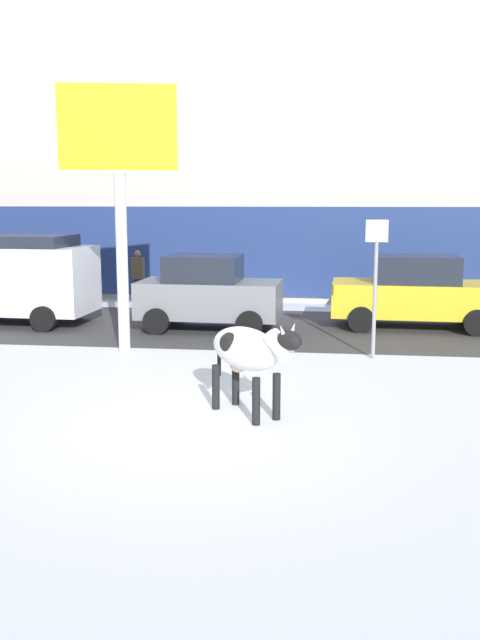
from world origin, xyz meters
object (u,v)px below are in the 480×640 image
Objects in this scene: car_grey_hatchback at (208,293)px; car_yellow_sedan at (416,292)px; billboard at (119,145)px; pedestrian_near_billboard at (86,278)px; cow_holstein at (247,351)px; street_sign at (375,277)px; pedestrian_by_cars at (138,279)px; pedestrian_far_left at (444,283)px; car_white_van at (5,276)px.

car_grey_hatchback is 5.25m from car_yellow_sedan.
billboard is 7.58m from pedestrian_near_billboard.
street_sign reaches higher than cow_holstein.
street_sign is (6.59, -5.95, 0.79)m from pedestrian_by_cars.
cow_holstein is 11.02m from pedestrian_by_cars.
car_yellow_sedan is 2.47× the size of pedestrian_by_cars.
street_sign is (8.20, -5.95, 0.79)m from pedestrian_near_billboard.
cow_holstein is at bearing -117.21° from street_sign.
pedestrian_by_cars is 8.91m from pedestrian_far_left.
car_grey_hatchback is 0.84× the size of car_yellow_sedan.
pedestrian_far_left is (7.54, 6.06, -3.43)m from billboard.
pedestrian_far_left is (8.91, 0.00, 0.00)m from pedestrian_by_cars.
car_grey_hatchback reaches higher than car_yellow_sedan.
car_white_van is at bearing 162.48° from street_sign.
car_grey_hatchback reaches higher than pedestrian_by_cars.
pedestrian_near_billboard is (-6.08, 10.08, -0.12)m from cow_holstein.
car_white_van is 1.66× the size of street_sign.
car_yellow_sedan is at bearing 66.40° from cow_holstein.
car_white_van is (-7.19, 7.06, 0.24)m from cow_holstein.
billboard is 1.19× the size of car_white_van.
car_grey_hatchback reaches higher than cow_holstein.
pedestrian_near_billboard is 0.61× the size of street_sign.
car_white_van reaches higher than cow_holstein.
car_yellow_sedan is at bearing -13.70° from pedestrian_near_billboard.
car_grey_hatchback is 2.06× the size of pedestrian_by_cars.
pedestrian_near_billboard reaches higher than cow_holstein.
car_grey_hatchback is (-1.78, 6.88, -0.07)m from cow_holstein.
cow_holstein is at bearing -58.91° from pedestrian_near_billboard.
pedestrian_by_cars is (1.61, 0.00, 0.00)m from pedestrian_near_billboard.
cow_holstein is 4.68m from street_sign.
car_white_van reaches higher than pedestrian_by_cars.
car_white_van is 2.70× the size of pedestrian_far_left.
street_sign is at bearing -35.25° from car_grey_hatchback.
pedestrian_by_cars is 1.00× the size of pedestrian_far_left.
billboard is at bearing -77.31° from pedestrian_by_cars.
street_sign reaches higher than pedestrian_far_left.
car_grey_hatchback is 4.83m from street_sign.
cow_holstein is 11.77m from pedestrian_near_billboard.
car_grey_hatchback is at bearing 144.75° from street_sign.
cow_holstein is 0.30× the size of billboard.
pedestrian_far_left is at bearing 68.72° from street_sign.
pedestrian_near_billboard and pedestrian_by_cars have the same top height.
car_grey_hatchback is 5.35m from pedestrian_near_billboard.
street_sign is at bearing -111.28° from pedestrian_far_left.
pedestrian_by_cars is at bearing 137.89° from street_sign.
cow_holstein is at bearing -113.60° from car_yellow_sedan.
cow_holstein is 0.95× the size of pedestrian_by_cars.
street_sign reaches higher than car_yellow_sedan.
pedestrian_far_left is (1.04, 2.31, -0.03)m from car_yellow_sedan.
car_yellow_sedan is 1.51× the size of street_sign.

